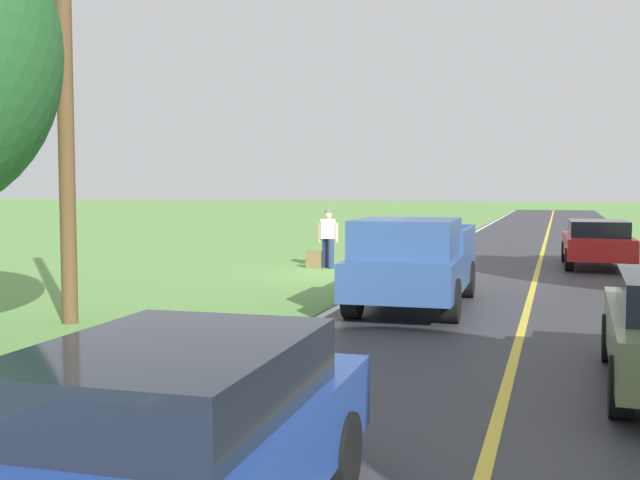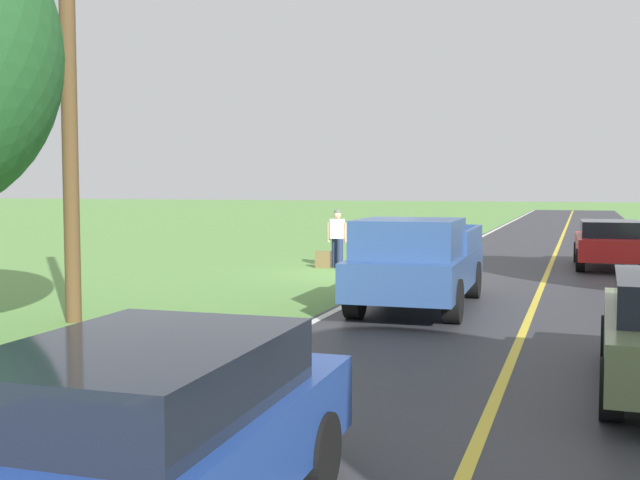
# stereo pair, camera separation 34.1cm
# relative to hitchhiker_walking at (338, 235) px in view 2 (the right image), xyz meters

# --- Properties ---
(ground_plane) EXTENTS (200.00, 200.00, 0.00)m
(ground_plane) POSITION_rel_hitchhiker_walking_xyz_m (-1.34, 1.00, -0.98)
(ground_plane) COLOR #609347
(road_surface) EXTENTS (7.66, 120.00, 0.00)m
(road_surface) POSITION_rel_hitchhiker_walking_xyz_m (-5.97, 1.00, -0.98)
(road_surface) COLOR #333338
(road_surface) RESTS_ON ground
(lane_edge_line) EXTENTS (0.16, 117.60, 0.00)m
(lane_edge_line) POSITION_rel_hitchhiker_walking_xyz_m (-2.33, 1.00, -0.98)
(lane_edge_line) COLOR silver
(lane_edge_line) RESTS_ON ground
(lane_centre_line) EXTENTS (0.14, 117.60, 0.00)m
(lane_centre_line) POSITION_rel_hitchhiker_walking_xyz_m (-5.97, 1.00, -0.98)
(lane_centre_line) COLOR gold
(lane_centre_line) RESTS_ON ground
(hitchhiker_walking) EXTENTS (0.62, 0.51, 1.75)m
(hitchhiker_walking) POSITION_rel_hitchhiker_walking_xyz_m (0.00, 0.00, 0.00)
(hitchhiker_walking) COLOR navy
(hitchhiker_walking) RESTS_ON ground
(suitcase_carried) EXTENTS (0.47, 0.24, 0.50)m
(suitcase_carried) POSITION_rel_hitchhiker_walking_xyz_m (0.41, 0.11, -0.73)
(suitcase_carried) COLOR brown
(suitcase_carried) RESTS_ON ground
(pickup_truck_passing) EXTENTS (2.21, 5.45, 1.82)m
(pickup_truck_passing) POSITION_rel_hitchhiker_walking_xyz_m (-3.79, 6.87, -0.01)
(pickup_truck_passing) COLOR #2D4C84
(pickup_truck_passing) RESTS_ON ground
(sedan_ahead_same_lane) EXTENTS (2.01, 4.44, 1.41)m
(sedan_ahead_same_lane) POSITION_rel_hitchhiker_walking_xyz_m (-4.10, 17.66, -0.23)
(sedan_ahead_same_lane) COLOR navy
(sedan_ahead_same_lane) RESTS_ON ground
(sedan_near_oncoming) EXTENTS (2.04, 4.46, 1.41)m
(sedan_near_oncoming) POSITION_rel_hitchhiker_walking_xyz_m (-7.64, -2.62, -0.23)
(sedan_near_oncoming) COLOR red
(sedan_near_oncoming) RESTS_ON ground
(utility_pole_roadside) EXTENTS (0.28, 0.28, 7.85)m
(utility_pole_roadside) POSITION_rel_hitchhiker_walking_xyz_m (1.75, 10.29, 2.94)
(utility_pole_roadside) COLOR brown
(utility_pole_roadside) RESTS_ON ground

